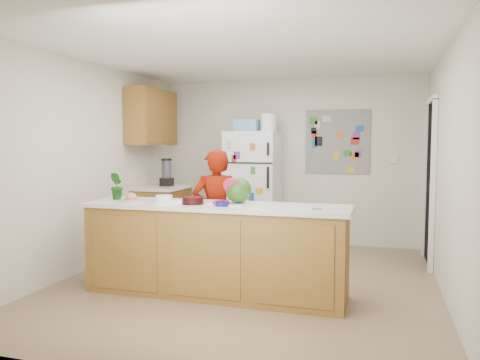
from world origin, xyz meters
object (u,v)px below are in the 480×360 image
(person, at_px, (216,214))
(refrigerator, at_px, (253,189))
(watermelon, at_px, (238,190))
(cherry_bowl, at_px, (193,201))

(person, bearing_deg, refrigerator, -111.38)
(refrigerator, bearing_deg, person, -87.99)
(person, bearing_deg, watermelon, 106.47)
(person, distance_m, cherry_bowl, 0.66)
(refrigerator, xyz_separation_m, cherry_bowl, (0.04, -2.45, 0.11))
(watermelon, relative_size, cherry_bowl, 1.20)
(refrigerator, xyz_separation_m, person, (0.06, -1.83, -0.12))
(refrigerator, relative_size, person, 1.16)
(watermelon, bearing_deg, refrigerator, 101.67)
(refrigerator, bearing_deg, watermelon, -78.33)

